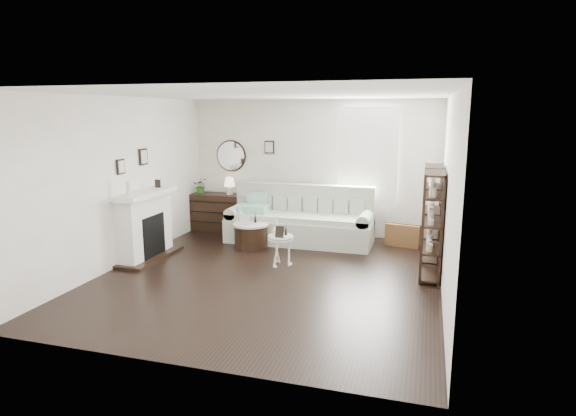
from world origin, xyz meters
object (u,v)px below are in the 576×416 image
(sofa, at_px, (300,223))
(dresser, at_px, (215,212))
(pedestal_table, at_px, (281,238))
(drum_table, at_px, (251,235))

(sofa, height_order, dresser, sofa)
(pedestal_table, bearing_deg, dresser, 136.55)
(dresser, bearing_deg, pedestal_table, -43.45)
(sofa, bearing_deg, drum_table, -137.94)
(sofa, height_order, drum_table, sofa)
(sofa, distance_m, dresser, 2.00)
(drum_table, bearing_deg, pedestal_table, -45.75)
(sofa, bearing_deg, dresser, 168.89)
(dresser, height_order, pedestal_table, dresser)
(sofa, relative_size, drum_table, 4.20)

